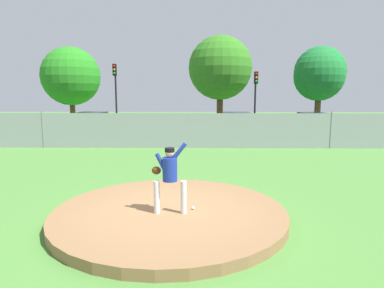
# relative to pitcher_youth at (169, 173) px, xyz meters

# --- Properties ---
(ground_plane) EXTENTS (80.00, 80.00, 0.00)m
(ground_plane) POSITION_rel_pitcher_youth_xyz_m (-0.02, 6.26, -1.12)
(ground_plane) COLOR #4C8438
(asphalt_strip) EXTENTS (44.00, 7.00, 0.01)m
(asphalt_strip) POSITION_rel_pitcher_youth_xyz_m (-0.02, 14.76, -1.12)
(asphalt_strip) COLOR #2B2B2D
(asphalt_strip) RESTS_ON ground_plane
(pitchers_mound) EXTENTS (5.31, 5.31, 0.22)m
(pitchers_mound) POSITION_rel_pitcher_youth_xyz_m (-0.02, 0.26, -1.01)
(pitchers_mound) COLOR olive
(pitchers_mound) RESTS_ON ground_plane
(pitcher_youth) EXTENTS (0.77, 0.32, 1.59)m
(pitcher_youth) POSITION_rel_pitcher_youth_xyz_m (0.00, 0.00, 0.00)
(pitcher_youth) COLOR silver
(pitcher_youth) RESTS_ON pitchers_mound
(baseball) EXTENTS (0.07, 0.07, 0.07)m
(baseball) POSITION_rel_pitcher_youth_xyz_m (0.52, 0.24, -0.87)
(baseball) COLOR white
(baseball) RESTS_ON pitchers_mound
(chainlink_fence) EXTENTS (38.01, 0.07, 1.94)m
(chainlink_fence) POSITION_rel_pitcher_youth_xyz_m (-0.02, 10.26, -0.20)
(chainlink_fence) COLOR gray
(chainlink_fence) RESTS_ON ground_plane
(parked_car_charcoal) EXTENTS (2.08, 4.50, 1.64)m
(parked_car_charcoal) POSITION_rel_pitcher_youth_xyz_m (-6.55, 14.82, -0.34)
(parked_car_charcoal) COLOR #232328
(parked_car_charcoal) RESTS_ON ground_plane
(parked_car_navy) EXTENTS (2.06, 4.17, 1.62)m
(parked_car_navy) POSITION_rel_pitcher_youth_xyz_m (3.27, 15.11, -0.35)
(parked_car_navy) COLOR #161E4C
(parked_car_navy) RESTS_ON ground_plane
(parked_car_champagne) EXTENTS (1.96, 4.85, 1.60)m
(parked_car_champagne) POSITION_rel_pitcher_youth_xyz_m (8.42, 15.01, -0.34)
(parked_car_champagne) COLOR tan
(parked_car_champagne) RESTS_ON ground_plane
(traffic_cone_orange) EXTENTS (0.40, 0.40, 0.55)m
(traffic_cone_orange) POSITION_rel_pitcher_youth_xyz_m (-3.27, 15.33, -0.86)
(traffic_cone_orange) COLOR orange
(traffic_cone_orange) RESTS_ON asphalt_strip
(traffic_light_near) EXTENTS (0.28, 0.46, 5.16)m
(traffic_light_near) POSITION_rel_pitcher_youth_xyz_m (-5.88, 19.25, 2.39)
(traffic_light_near) COLOR black
(traffic_light_near) RESTS_ON ground_plane
(traffic_light_far) EXTENTS (0.28, 0.46, 4.51)m
(traffic_light_far) POSITION_rel_pitcher_youth_xyz_m (5.01, 18.50, 1.98)
(traffic_light_far) COLOR black
(traffic_light_far) RESTS_ON ground_plane
(tree_leaning_west) EXTENTS (5.23, 5.23, 7.05)m
(tree_leaning_west) POSITION_rel_pitcher_youth_xyz_m (-10.88, 23.19, 3.30)
(tree_leaning_west) COLOR #4C331E
(tree_leaning_west) RESTS_ON ground_plane
(tree_broad_right) EXTENTS (5.48, 5.48, 7.82)m
(tree_broad_right) POSITION_rel_pitcher_youth_xyz_m (2.55, 22.14, 3.94)
(tree_broad_right) COLOR #4C331E
(tree_broad_right) RESTS_ON ground_plane
(tree_slender_far) EXTENTS (4.28, 4.28, 6.53)m
(tree_slender_far) POSITION_rel_pitcher_youth_xyz_m (11.09, 22.16, 3.24)
(tree_slender_far) COLOR #4C331E
(tree_slender_far) RESTS_ON ground_plane
(tree_broad_left) EXTENTS (4.51, 4.51, 7.08)m
(tree_broad_left) POSITION_rel_pitcher_youth_xyz_m (11.58, 23.44, 3.68)
(tree_broad_left) COLOR #4C331E
(tree_broad_left) RESTS_ON ground_plane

